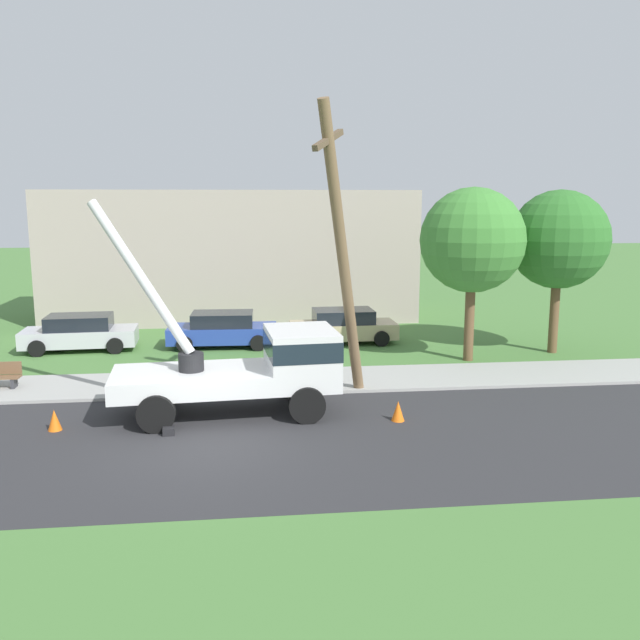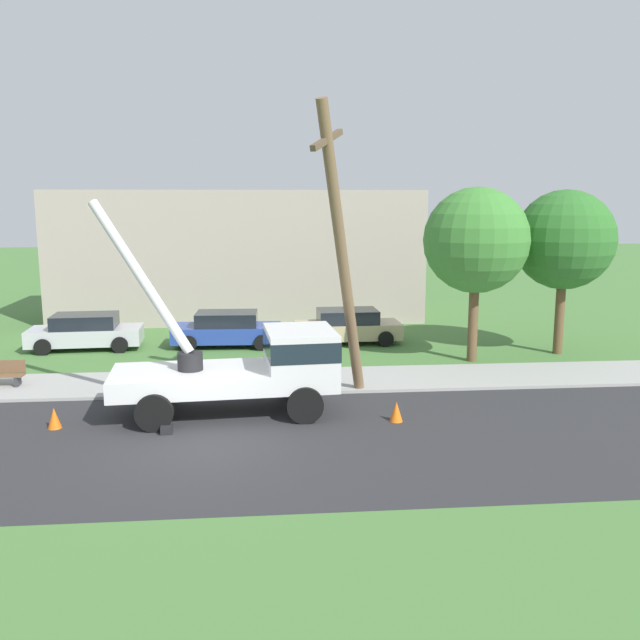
% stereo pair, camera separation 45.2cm
% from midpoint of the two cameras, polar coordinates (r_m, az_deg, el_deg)
% --- Properties ---
extents(ground_plane, '(120.00, 120.00, 0.00)m').
position_cam_midpoint_polar(ground_plane, '(28.67, -7.49, -1.91)').
color(ground_plane, '#477538').
extents(road_asphalt, '(80.00, 7.99, 0.01)m').
position_cam_midpoint_polar(road_asphalt, '(17.13, -9.04, -10.31)').
color(road_asphalt, '#2B2B2D').
rests_on(road_asphalt, ground).
extents(sidewalk_strip, '(80.00, 3.01, 0.10)m').
position_cam_midpoint_polar(sidewalk_strip, '(22.35, -8.13, -5.27)').
color(sidewalk_strip, '#9E9E99').
rests_on(sidewalk_strip, ground).
extents(utility_truck, '(6.93, 3.23, 5.98)m').
position_cam_midpoint_polar(utility_truck, '(19.04, -4.88, -3.70)').
color(utility_truck, silver).
rests_on(utility_truck, ground).
extents(leaning_utility_pole, '(2.01, 3.14, 8.65)m').
position_cam_midpoint_polar(leaning_utility_pole, '(19.35, 2.53, 5.62)').
color(leaning_utility_pole, brown).
rests_on(leaning_utility_pole, ground).
extents(traffic_cone_ahead, '(0.36, 0.36, 0.56)m').
position_cam_midpoint_polar(traffic_cone_ahead, '(18.59, 7.18, -7.71)').
color(traffic_cone_ahead, orange).
rests_on(traffic_cone_ahead, ground).
extents(traffic_cone_behind, '(0.36, 0.36, 0.56)m').
position_cam_midpoint_polar(traffic_cone_behind, '(19.16, -20.96, -7.77)').
color(traffic_cone_behind, orange).
rests_on(traffic_cone_behind, ground).
extents(parked_sedan_silver, '(4.49, 2.17, 1.42)m').
position_cam_midpoint_polar(parked_sedan_silver, '(28.61, -18.83, -0.94)').
color(parked_sedan_silver, '#B7B7BF').
rests_on(parked_sedan_silver, ground).
extents(parked_sedan_blue, '(4.46, 2.12, 1.42)m').
position_cam_midpoint_polar(parked_sedan_blue, '(27.84, -7.42, -0.78)').
color(parked_sedan_blue, '#263F99').
rests_on(parked_sedan_blue, ground).
extents(parked_sedan_tan, '(4.44, 2.09, 1.42)m').
position_cam_midpoint_polar(parked_sedan_tan, '(28.27, 2.80, -0.53)').
color(parked_sedan_tan, tan).
rests_on(parked_sedan_tan, ground).
extents(roadside_tree_near, '(3.84, 3.84, 6.42)m').
position_cam_midpoint_polar(roadside_tree_near, '(25.26, 13.61, 6.53)').
color(roadside_tree_near, brown).
rests_on(roadside_tree_near, ground).
extents(roadside_tree_far, '(3.80, 3.80, 6.35)m').
position_cam_midpoint_polar(roadside_tree_far, '(27.52, 20.45, 6.35)').
color(roadside_tree_far, brown).
rests_on(roadside_tree_far, ground).
extents(lowrise_building_backdrop, '(18.00, 6.00, 6.40)m').
position_cam_midpoint_polar(lowrise_building_backdrop, '(34.71, -6.48, 5.55)').
color(lowrise_building_backdrop, '#A5998C').
rests_on(lowrise_building_backdrop, ground).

